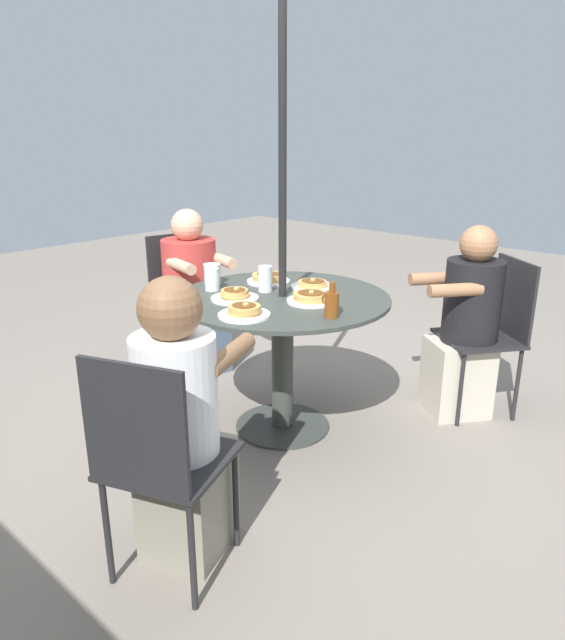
{
  "coord_description": "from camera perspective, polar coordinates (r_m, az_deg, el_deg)",
  "views": [
    {
      "loc": [
        -1.89,
        2.12,
        1.56
      ],
      "look_at": [
        0.0,
        0.0,
        0.63
      ],
      "focal_mm": 32.0,
      "sensor_mm": 36.0,
      "label": 1
    }
  ],
  "objects": [
    {
      "name": "patio_chair_south",
      "position": [
        3.45,
        20.3,
        -0.61
      ],
      "size": [
        0.56,
        0.56,
        0.9
      ],
      "rotation": [
        0.0,
        0.0,
        -0.66
      ],
      "color": "#232326",
      "rests_on": "ground"
    },
    {
      "name": "syrup_bottle",
      "position": [
        2.61,
        4.92,
        1.66
      ],
      "size": [
        0.09,
        0.07,
        0.17
      ],
      "color": "brown",
      "rests_on": "patio_table"
    },
    {
      "name": "drinking_glass_b",
      "position": [
        3.03,
        -1.74,
        4.14
      ],
      "size": [
        0.07,
        0.07,
        0.14
      ],
      "primitive_type": "cylinder",
      "color": "silver",
      "rests_on": "patio_table"
    },
    {
      "name": "pancake_plate_e",
      "position": [
        3.22,
        -1.44,
        4.16
      ],
      "size": [
        0.24,
        0.24,
        0.06
      ],
      "color": "white",
      "rests_on": "patio_table"
    },
    {
      "name": "diner_south",
      "position": [
        3.37,
        17.81,
        -0.93
      ],
      "size": [
        0.51,
        0.54,
        1.09
      ],
      "rotation": [
        0.0,
        0.0,
        -0.66
      ],
      "color": "beige",
      "rests_on": "ground"
    },
    {
      "name": "diner_north",
      "position": [
        3.89,
        -8.96,
        2.09
      ],
      "size": [
        0.54,
        0.45,
        1.09
      ],
      "rotation": [
        0.0,
        0.0,
        1.34
      ],
      "color": "slate",
      "rests_on": "ground"
    },
    {
      "name": "patio_chair_east",
      "position": [
        2.04,
        -12.49,
        -13.12
      ],
      "size": [
        0.52,
        0.52,
        0.9
      ],
      "rotation": [
        0.0,
        0.0,
        -2.78
      ],
      "color": "#232326",
      "rests_on": "ground"
    },
    {
      "name": "diner_east",
      "position": [
        2.16,
        -10.06,
        -10.8
      ],
      "size": [
        0.45,
        0.55,
        1.11
      ],
      "rotation": [
        0.0,
        0.0,
        -2.78
      ],
      "color": "gray",
      "rests_on": "ground"
    },
    {
      "name": "pancake_plate_d",
      "position": [
        2.63,
        -3.83,
        0.83
      ],
      "size": [
        0.24,
        0.24,
        0.06
      ],
      "color": "white",
      "rests_on": "patio_table"
    },
    {
      "name": "pancake_plate_b",
      "position": [
        2.89,
        -4.79,
        2.44
      ],
      "size": [
        0.24,
        0.24,
        0.06
      ],
      "color": "white",
      "rests_on": "patio_table"
    },
    {
      "name": "pancake_plate_a",
      "position": [
        3.11,
        3.04,
        3.52
      ],
      "size": [
        0.24,
        0.24,
        0.05
      ],
      "color": "white",
      "rests_on": "patio_table"
    },
    {
      "name": "coffee_cup",
      "position": [
        3.2,
        -7.05,
        4.58
      ],
      "size": [
        0.1,
        0.1,
        0.11
      ],
      "color": "beige",
      "rests_on": "patio_table"
    },
    {
      "name": "drinking_glass_a",
      "position": [
        3.07,
        -7.06,
        4.06
      ],
      "size": [
        0.08,
        0.08,
        0.12
      ],
      "primitive_type": "cylinder",
      "color": "silver",
      "rests_on": "patio_table"
    },
    {
      "name": "patio_table",
      "position": [
        3.01,
        -0.0,
        -0.94
      ],
      "size": [
        1.12,
        1.12,
        0.76
      ],
      "color": "#383D38",
      "rests_on": "ground"
    },
    {
      "name": "ground_plane",
      "position": [
        3.24,
        -0.0,
        -10.58
      ],
      "size": [
        12.0,
        12.0,
        0.0
      ],
      "primitive_type": "plane",
      "color": "gray"
    },
    {
      "name": "pancake_plate_c",
      "position": [
        2.84,
        2.86,
        2.21
      ],
      "size": [
        0.24,
        0.24,
        0.06
      ],
      "color": "white",
      "rests_on": "patio_table"
    },
    {
      "name": "patio_chair_north",
      "position": [
        4.04,
        -10.07,
        2.9
      ],
      "size": [
        0.48,
        0.48,
        0.9
      ],
      "rotation": [
        0.0,
        0.0,
        1.34
      ],
      "color": "#232326",
      "rests_on": "ground"
    },
    {
      "name": "umbrella_pole",
      "position": [
        2.87,
        -0.0,
        9.44
      ],
      "size": [
        0.04,
        0.04,
        2.25
      ],
      "primitive_type": "cylinder",
      "color": "black",
      "rests_on": "ground"
    }
  ]
}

